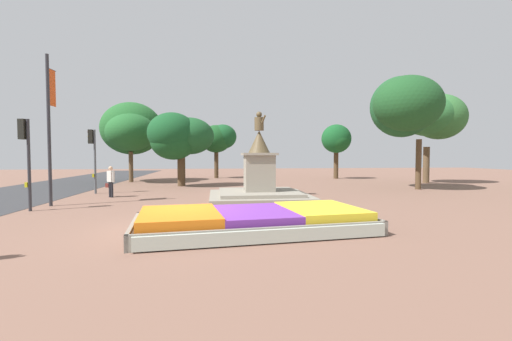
# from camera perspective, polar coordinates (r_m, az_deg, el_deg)

# --- Properties ---
(ground_plane) EXTENTS (91.74, 91.74, 0.00)m
(ground_plane) POSITION_cam_1_polar(r_m,az_deg,el_deg) (11.04, -12.58, -9.10)
(ground_plane) COLOR brown
(flower_planter) EXTENTS (7.17, 4.13, 0.64)m
(flower_planter) POSITION_cam_1_polar(r_m,az_deg,el_deg) (10.14, -0.43, -8.39)
(flower_planter) COLOR #38281C
(flower_planter) RESTS_ON ground_plane
(statue_monument) EXTENTS (5.18, 5.18, 4.51)m
(statue_monument) POSITION_cam_1_polar(r_m,az_deg,el_deg) (18.06, 0.52, -1.53)
(statue_monument) COLOR gray
(statue_monument) RESTS_ON ground_plane
(traffic_light_mid_block) EXTENTS (0.41, 0.30, 3.64)m
(traffic_light_mid_block) POSITION_cam_1_polar(r_m,az_deg,el_deg) (16.26, -34.00, 3.15)
(traffic_light_mid_block) COLOR #2D2D33
(traffic_light_mid_block) RESTS_ON ground_plane
(traffic_light_far_corner) EXTENTS (0.41, 0.29, 3.68)m
(traffic_light_far_corner) POSITION_cam_1_polar(r_m,az_deg,el_deg) (21.75, -25.55, 3.15)
(traffic_light_far_corner) COLOR #4C5156
(traffic_light_far_corner) RESTS_ON ground_plane
(banner_pole) EXTENTS (0.14, 0.75, 6.56)m
(banner_pole) POSITION_cam_1_polar(r_m,az_deg,el_deg) (17.43, -31.20, 6.45)
(banner_pole) COLOR #2D2D33
(banner_pole) RESTS_ON ground_plane
(pedestrian_with_handbag) EXTENTS (0.59, 0.55, 1.64)m
(pedestrian_with_handbag) POSITION_cam_1_polar(r_m,az_deg,el_deg) (19.56, -23.07, -1.45)
(pedestrian_with_handbag) COLOR black
(pedestrian_with_handbag) RESTS_ON ground_plane
(park_tree_far_left) EXTENTS (2.77, 2.46, 5.08)m
(park_tree_far_left) POSITION_cam_1_polar(r_m,az_deg,el_deg) (32.76, 13.30, 4.97)
(park_tree_far_left) COLOR #4C3823
(park_tree_far_left) RESTS_ON ground_plane
(park_tree_behind_statue) EXTENTS (4.95, 4.12, 6.98)m
(park_tree_behind_statue) POSITION_cam_1_polar(r_m,az_deg,el_deg) (30.42, 27.53, 7.97)
(park_tree_behind_statue) COLOR brown
(park_tree_behind_statue) RESTS_ON ground_plane
(park_tree_far_right) EXTENTS (4.58, 4.03, 5.18)m
(park_tree_far_right) POSITION_cam_1_polar(r_m,az_deg,el_deg) (24.75, -12.73, 5.53)
(park_tree_far_right) COLOR #4C3823
(park_tree_far_right) RESTS_ON ground_plane
(park_tree_street_side) EXTENTS (5.09, 6.24, 6.69)m
(park_tree_street_side) POSITION_cam_1_polar(r_m,az_deg,el_deg) (30.47, -20.05, 6.40)
(park_tree_street_side) COLOR brown
(park_tree_street_side) RESTS_ON ground_plane
(park_tree_mid_canopy) EXTENTS (3.45, 2.72, 5.16)m
(park_tree_mid_canopy) POSITION_cam_1_polar(r_m,az_deg,el_deg) (33.03, -6.22, 5.37)
(park_tree_mid_canopy) COLOR #4C3823
(park_tree_mid_canopy) RESTS_ON ground_plane
(park_tree_distant) EXTENTS (4.55, 4.99, 7.45)m
(park_tree_distant) POSITION_cam_1_polar(r_m,az_deg,el_deg) (24.42, 23.57, 9.91)
(park_tree_distant) COLOR #4C3823
(park_tree_distant) RESTS_ON ground_plane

